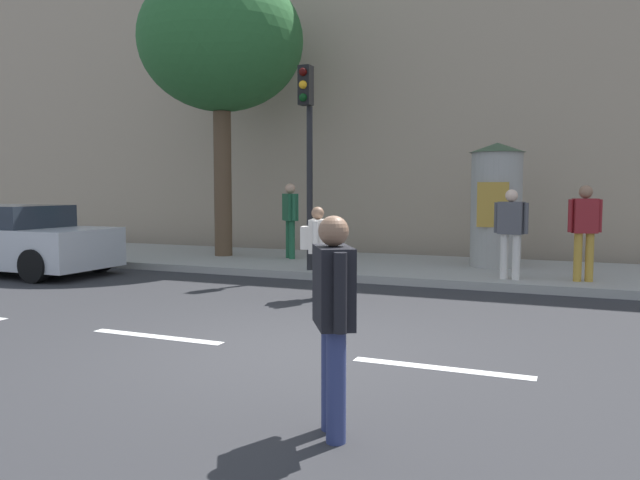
% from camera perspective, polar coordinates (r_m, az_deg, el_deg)
% --- Properties ---
extents(ground_plane, '(80.00, 80.00, 0.00)m').
position_cam_1_polar(ground_plane, '(7.03, -3.16, -9.97)').
color(ground_plane, '#2B2B2D').
extents(sidewalk_curb, '(36.00, 4.00, 0.15)m').
position_cam_1_polar(sidewalk_curb, '(13.55, 9.99, -2.60)').
color(sidewalk_curb, '#9E9B93').
rests_on(sidewalk_curb, ground_plane).
extents(lane_markings, '(25.80, 0.16, 0.01)m').
position_cam_1_polar(lane_markings, '(7.03, -3.16, -9.93)').
color(lane_markings, silver).
rests_on(lane_markings, ground_plane).
extents(building_backdrop, '(36.00, 5.00, 10.00)m').
position_cam_1_polar(building_backdrop, '(18.63, 13.79, 14.52)').
color(building_backdrop, tan).
rests_on(building_backdrop, ground_plane).
extents(traffic_light, '(0.24, 0.45, 3.97)m').
position_cam_1_polar(traffic_light, '(12.47, -1.16, 9.59)').
color(traffic_light, black).
rests_on(traffic_light, sidewalk_curb).
extents(poster_column, '(1.14, 1.14, 2.56)m').
position_cam_1_polar(poster_column, '(13.60, 15.59, 3.14)').
color(poster_column, '#9E9B93').
rests_on(poster_column, sidewalk_curb).
extents(street_tree, '(3.89, 3.89, 6.75)m').
position_cam_1_polar(street_tree, '(15.80, -8.91, 17.18)').
color(street_tree, brown).
rests_on(street_tree, sidewalk_curb).
extents(pedestrian_in_red_top, '(0.46, 0.58, 1.48)m').
position_cam_1_polar(pedestrian_in_red_top, '(10.08, -0.35, -0.45)').
color(pedestrian_in_red_top, navy).
rests_on(pedestrian_in_red_top, ground_plane).
extents(pedestrian_near_pole, '(0.45, 0.58, 1.59)m').
position_cam_1_polar(pedestrian_near_pole, '(4.50, 1.22, -6.10)').
color(pedestrian_near_pole, navy).
rests_on(pedestrian_near_pole, ground_plane).
extents(pedestrian_with_bag, '(0.55, 0.35, 1.68)m').
position_cam_1_polar(pedestrian_with_bag, '(11.91, 22.73, 1.20)').
color(pedestrian_with_bag, '#B78C33').
rests_on(pedestrian_with_bag, sidewalk_curb).
extents(pedestrian_with_backpack, '(0.60, 0.31, 1.61)m').
position_cam_1_polar(pedestrian_with_backpack, '(11.74, 16.81, 1.12)').
color(pedestrian_with_backpack, silver).
rests_on(pedestrian_with_backpack, sidewalk_curb).
extents(pedestrian_tallest, '(0.50, 0.51, 1.74)m').
position_cam_1_polar(pedestrian_tallest, '(14.64, -2.70, 2.36)').
color(pedestrian_tallest, '#1E5938').
rests_on(pedestrian_tallest, sidewalk_curb).
extents(parked_car_silver, '(4.51, 1.95, 1.42)m').
position_cam_1_polar(parked_car_silver, '(14.77, -26.23, 0.01)').
color(parked_car_silver, silver).
rests_on(parked_car_silver, ground_plane).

